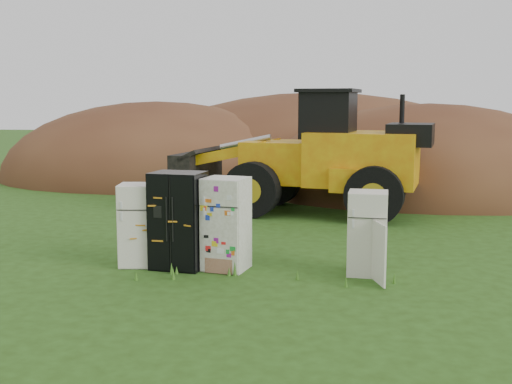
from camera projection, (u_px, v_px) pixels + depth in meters
ground at (251, 270)px, 12.94m from camera, size 120.00×120.00×0.00m
fridge_leftmost at (139, 225)px, 13.20m from camera, size 0.84×0.82×1.70m
fridge_black_side at (178, 220)px, 12.98m from camera, size 1.12×0.93×1.96m
fridge_sticker at (226, 224)px, 12.87m from camera, size 0.96×0.91×1.87m
fridge_open_door at (367, 233)px, 12.50m from camera, size 0.78×0.73×1.65m
wheel_loader at (297, 151)px, 19.43m from camera, size 8.13×4.36×3.73m
dirt_mound_right at (426, 193)px, 23.71m from camera, size 12.78×9.37×6.61m
dirt_mound_left at (158, 178)px, 28.40m from camera, size 14.06×10.55×6.75m
dirt_mound_back at (317, 174)px, 29.96m from camera, size 18.56×12.37×7.57m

